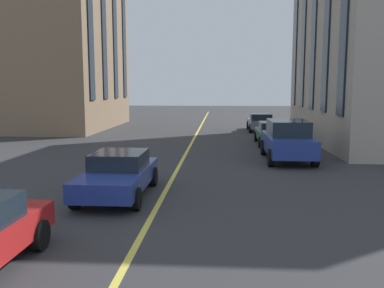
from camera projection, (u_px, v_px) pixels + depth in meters
The scene contains 6 objects.
lane_centre_line at pixel (181, 162), 18.90m from camera, with size 80.00×0.16×0.01m.
car_green_far at pixel (273, 133), 24.51m from camera, with size 4.40×1.95×1.37m.
car_blue_mid at pixel (288, 140), 19.10m from camera, with size 4.70×2.14×1.88m.
car_blue_trailing at pixel (118, 174), 12.85m from camera, with size 4.40×1.95×1.37m.
car_grey_parked_a at pixel (260, 122), 32.37m from camera, with size 4.40×1.95×1.37m.
building_left_near at pixel (45, 21), 34.17m from camera, with size 13.59×10.86×17.73m.
Camera 1 is at (1.46, -1.80, 3.36)m, focal length 38.46 mm.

